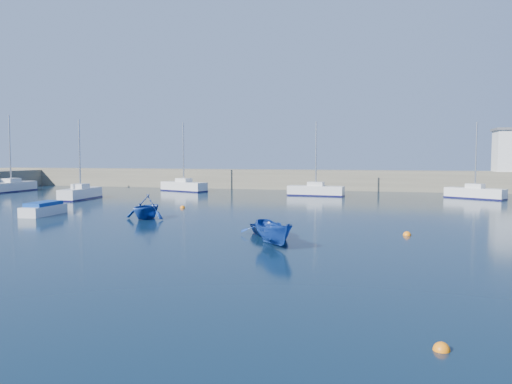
% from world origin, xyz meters
% --- Properties ---
extents(ground, '(220.00, 220.00, 0.00)m').
position_xyz_m(ground, '(0.00, 0.00, 0.00)').
color(ground, black).
rests_on(ground, ground).
extents(back_wall, '(96.00, 4.50, 2.60)m').
position_xyz_m(back_wall, '(0.00, 46.00, 1.30)').
color(back_wall, '#726C57').
rests_on(back_wall, ground).
extents(sailboat_3, '(2.35, 6.36, 8.30)m').
position_xyz_m(sailboat_3, '(-18.63, 24.03, 0.64)').
color(sailboat_3, silver).
rests_on(sailboat_3, ground).
extents(sailboat_4, '(2.34, 7.42, 9.65)m').
position_xyz_m(sailboat_4, '(-33.76, 31.38, 0.67)').
color(sailboat_4, silver).
rests_on(sailboat_4, ground).
extents(sailboat_5, '(6.83, 4.13, 8.78)m').
position_xyz_m(sailboat_5, '(-12.97, 37.87, 0.66)').
color(sailboat_5, silver).
rests_on(sailboat_5, ground).
extents(sailboat_6, '(6.44, 2.31, 8.38)m').
position_xyz_m(sailboat_6, '(4.45, 35.06, 0.63)').
color(sailboat_6, silver).
rests_on(sailboat_6, ground).
extents(sailboat_7, '(6.05, 4.58, 8.08)m').
position_xyz_m(sailboat_7, '(21.31, 35.59, 0.63)').
color(sailboat_7, silver).
rests_on(sailboat_7, ground).
extents(motorboat_1, '(1.78, 4.27, 1.02)m').
position_xyz_m(motorboat_1, '(-12.95, 11.07, 0.48)').
color(motorboat_1, silver).
rests_on(motorboat_1, ground).
extents(motorboat_2, '(1.92, 4.67, 0.94)m').
position_xyz_m(motorboat_2, '(-18.99, 24.28, 0.44)').
color(motorboat_2, silver).
rests_on(motorboat_2, ground).
extents(dinghy_center, '(4.41, 4.57, 0.77)m').
position_xyz_m(dinghy_center, '(6.17, 5.90, 0.39)').
color(dinghy_center, navy).
rests_on(dinghy_center, ground).
extents(dinghy_left, '(3.11, 3.55, 1.78)m').
position_xyz_m(dinghy_left, '(-4.26, 11.04, 0.89)').
color(dinghy_left, navy).
rests_on(dinghy_left, ground).
extents(dinghy_right, '(3.01, 3.47, 1.30)m').
position_xyz_m(dinghy_right, '(7.05, 2.92, 0.65)').
color(dinghy_right, navy).
rests_on(dinghy_right, ground).
extents(buoy_1, '(0.48, 0.48, 0.48)m').
position_xyz_m(buoy_1, '(4.65, 8.36, 0.00)').
color(buoy_1, red).
rests_on(buoy_1, ground).
extents(buoy_2, '(0.46, 0.46, 0.46)m').
position_xyz_m(buoy_2, '(13.64, 8.21, 0.00)').
color(buoy_2, orange).
rests_on(buoy_2, ground).
extents(buoy_3, '(0.45, 0.45, 0.45)m').
position_xyz_m(buoy_3, '(-4.78, 18.67, 0.00)').
color(buoy_3, orange).
rests_on(buoy_3, ground).
extents(buoy_5, '(0.40, 0.40, 0.40)m').
position_xyz_m(buoy_5, '(13.91, -9.20, 0.00)').
color(buoy_5, orange).
rests_on(buoy_5, ground).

